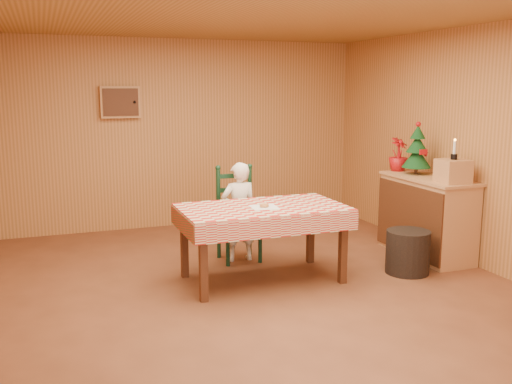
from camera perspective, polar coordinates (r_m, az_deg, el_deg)
ground at (r=5.56m, az=0.73°, el=-10.03°), size 6.00×6.00×0.00m
cabin_walls at (r=5.71m, az=-1.21°, el=9.24°), size 5.10×6.05×2.65m
dining_table at (r=5.72m, az=0.64°, el=-2.25°), size 1.66×0.96×0.77m
ladder_chair at (r=6.48m, az=-1.87°, el=-2.41°), size 0.44×0.40×1.08m
seated_child at (r=6.42m, az=-1.71°, el=-2.00°), size 0.41×0.27×1.12m
napkin at (r=5.66m, az=0.83°, el=-1.52°), size 0.28×0.28×0.00m
donut at (r=5.65m, az=0.83°, el=-1.35°), size 0.12×0.12×0.03m
shelf_unit at (r=6.90m, az=16.66°, el=-2.37°), size 0.54×1.24×0.93m
crate at (r=6.50m, az=19.11°, el=1.99°), size 0.32×0.32×0.25m
christmas_tree at (r=6.99m, az=15.80°, el=4.02°), size 0.34×0.34×0.62m
flower_arrangement at (r=7.21m, az=14.04°, el=3.68°), size 0.30×0.30×0.41m
candle_set at (r=6.47m, az=19.21°, el=3.66°), size 0.07×0.07×0.22m
storage_bin at (r=6.27m, az=14.93°, el=-5.81°), size 0.51×0.51×0.46m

